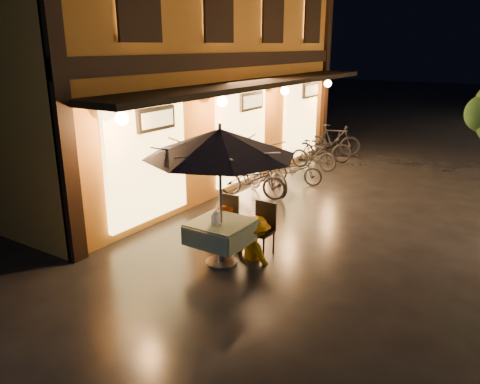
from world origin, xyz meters
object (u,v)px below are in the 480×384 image
Objects in this scene: table_lantern at (216,217)px; person_orange at (222,206)px; bicycle_0 at (252,179)px; cafe_table at (221,232)px; person_yellow at (255,217)px; patio_umbrella at (220,143)px.

person_orange reaches higher than table_lantern.
bicycle_0 is (-1.51, 3.61, -0.45)m from table_lantern.
cafe_table is at bearing 103.47° from person_orange.
table_lantern is 0.16× the size of person_yellow.
table_lantern reaches higher than bicycle_0.
cafe_table is 0.60× the size of person_orange.
patio_umbrella is 1.52m from person_yellow.
person_orange is (-0.38, 0.58, -1.33)m from patio_umbrella.
table_lantern is at bearing -90.00° from patio_umbrella.
person_orange is at bearing -170.50° from bicycle_0.
table_lantern is 0.15× the size of person_orange.
bicycle_0 is (-1.88, 2.94, -0.30)m from person_yellow.
bicycle_0 is (-1.51, 3.46, -0.12)m from cafe_table.
table_lantern is 0.83m from person_orange.
bicycle_0 is (-1.13, 2.88, -0.35)m from person_orange.
cafe_table is 1.56m from patio_umbrella.
table_lantern is at bearing 97.76° from person_orange.
patio_umbrella reaches higher than cafe_table.
person_yellow is at bearing 61.45° from table_lantern.
bicycle_0 is at bearing 113.56° from patio_umbrella.
bicycle_0 is at bearing 112.69° from table_lantern.
table_lantern is 0.78m from person_yellow.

